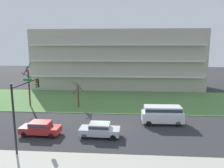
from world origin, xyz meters
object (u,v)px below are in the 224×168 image
object	(u,v)px
sedan_silver_near_left	(100,129)
van_white_center_right	(162,114)
sedan_red_center_left	(41,128)
traffic_signal_mast	(23,102)
tree_left	(78,94)
tree_far_left	(29,86)

from	to	relation	value
sedan_silver_near_left	van_white_center_right	xyz separation A→B (m)	(7.47, 4.50, 0.52)
van_white_center_right	sedan_red_center_left	bearing A→B (deg)	16.29
sedan_silver_near_left	traffic_signal_mast	size ratio (longest dim) A/B	0.67
tree_left	traffic_signal_mast	world-z (taller)	traffic_signal_mast
tree_left	sedan_silver_near_left	size ratio (longest dim) A/B	0.99
tree_far_left	van_white_center_right	xyz separation A→B (m)	(20.65, -6.92, -2.07)
sedan_red_center_left	traffic_signal_mast	xyz separation A→B (m)	(-0.38, -2.70, 3.71)
sedan_silver_near_left	traffic_signal_mast	distance (m)	8.42
tree_left	tree_far_left	bearing A→B (deg)	177.67
sedan_silver_near_left	sedan_red_center_left	xyz separation A→B (m)	(-6.68, 0.00, 0.00)
sedan_red_center_left	sedan_silver_near_left	bearing A→B (deg)	1.94
traffic_signal_mast	sedan_silver_near_left	bearing A→B (deg)	20.92
tree_left	sedan_red_center_left	size ratio (longest dim) A/B	0.99
sedan_red_center_left	traffic_signal_mast	bearing A→B (deg)	-96.03
sedan_red_center_left	traffic_signal_mast	size ratio (longest dim) A/B	0.67
tree_left	sedan_red_center_left	xyz separation A→B (m)	(-1.74, -11.09, -1.34)
tree_far_left	sedan_red_center_left	world-z (taller)	tree_far_left
van_white_center_right	traffic_signal_mast	size ratio (longest dim) A/B	0.79
tree_left	van_white_center_right	world-z (taller)	tree_left
sedan_silver_near_left	van_white_center_right	size ratio (longest dim) A/B	0.85
tree_far_left	tree_left	size ratio (longest dim) A/B	1.67
sedan_red_center_left	traffic_signal_mast	world-z (taller)	traffic_signal_mast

